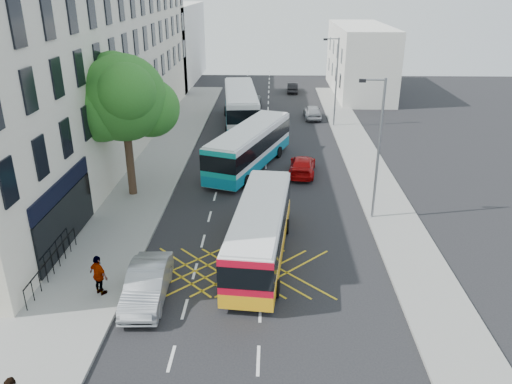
# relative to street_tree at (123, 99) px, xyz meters

# --- Properties ---
(ground) EXTENTS (120.00, 120.00, 0.00)m
(ground) POSITION_rel_street_tree_xyz_m (8.51, -14.97, -6.29)
(ground) COLOR black
(ground) RESTS_ON ground
(pavement_left) EXTENTS (5.00, 70.00, 0.15)m
(pavement_left) POSITION_rel_street_tree_xyz_m (0.01, 0.03, -6.22)
(pavement_left) COLOR gray
(pavement_left) RESTS_ON ground
(pavement_right) EXTENTS (3.00, 70.00, 0.15)m
(pavement_right) POSITION_rel_street_tree_xyz_m (16.01, 0.03, -6.22)
(pavement_right) COLOR gray
(pavement_right) RESTS_ON ground
(terrace_main) EXTENTS (8.30, 45.00, 13.50)m
(terrace_main) POSITION_rel_street_tree_xyz_m (-5.49, 9.52, 0.46)
(terrace_main) COLOR beige
(terrace_main) RESTS_ON ground
(terrace_far) EXTENTS (8.00, 20.00, 10.00)m
(terrace_far) POSITION_rel_street_tree_xyz_m (-5.49, 40.03, -1.29)
(terrace_far) COLOR silver
(terrace_far) RESTS_ON ground
(building_right) EXTENTS (6.00, 18.00, 8.00)m
(building_right) POSITION_rel_street_tree_xyz_m (19.51, 33.03, -2.29)
(building_right) COLOR silver
(building_right) RESTS_ON ground
(street_tree) EXTENTS (6.30, 5.70, 8.80)m
(street_tree) POSITION_rel_street_tree_xyz_m (0.00, 0.00, 0.00)
(street_tree) COLOR #382619
(street_tree) RESTS_ON pavement_left
(lamp_near) EXTENTS (1.45, 0.15, 8.00)m
(lamp_near) POSITION_rel_street_tree_xyz_m (14.71, -2.97, -1.68)
(lamp_near) COLOR slate
(lamp_near) RESTS_ON pavement_right
(lamp_far) EXTENTS (1.45, 0.15, 8.00)m
(lamp_far) POSITION_rel_street_tree_xyz_m (14.71, 17.03, -1.68)
(lamp_far) COLOR slate
(lamp_far) RESTS_ON pavement_right
(railings) EXTENTS (0.08, 5.60, 1.14)m
(railings) POSITION_rel_street_tree_xyz_m (-1.19, -9.67, -5.57)
(railings) COLOR black
(railings) RESTS_ON pavement_left
(bus_near) EXTENTS (3.27, 10.15, 2.80)m
(bus_near) POSITION_rel_street_tree_xyz_m (8.39, -7.52, -4.82)
(bus_near) COLOR silver
(bus_near) RESTS_ON ground
(bus_mid) EXTENTS (6.05, 11.11, 3.06)m
(bus_mid) POSITION_rel_street_tree_xyz_m (7.32, 5.46, -4.68)
(bus_mid) COLOR silver
(bus_mid) RESTS_ON ground
(bus_far) EXTENTS (4.06, 12.52, 3.46)m
(bus_far) POSITION_rel_street_tree_xyz_m (5.94, 17.50, -4.47)
(bus_far) COLOR silver
(bus_far) RESTS_ON ground
(parked_car_silver) EXTENTS (1.76, 4.65, 1.51)m
(parked_car_silver) POSITION_rel_street_tree_xyz_m (3.61, -11.26, -5.54)
(parked_car_silver) COLOR #93969A
(parked_car_silver) RESTS_ON ground
(red_hatchback) EXTENTS (2.24, 4.57, 1.28)m
(red_hatchback) POSITION_rel_street_tree_xyz_m (11.13, 4.31, -5.65)
(red_hatchback) COLOR #A60707
(red_hatchback) RESTS_ON ground
(distant_car_grey) EXTENTS (2.50, 5.39, 1.49)m
(distant_car_grey) POSITION_rel_street_tree_xyz_m (6.49, 23.53, -5.54)
(distant_car_grey) COLOR #464A4E
(distant_car_grey) RESTS_ON ground
(distant_car_silver) EXTENTS (1.71, 4.05, 1.37)m
(distant_car_silver) POSITION_rel_street_tree_xyz_m (13.01, 20.08, -5.61)
(distant_car_silver) COLOR #999BA0
(distant_car_silver) RESTS_ON ground
(distant_car_dark) EXTENTS (1.45, 3.72, 1.21)m
(distant_car_dark) POSITION_rel_street_tree_xyz_m (11.48, 32.83, -5.69)
(distant_car_dark) COLOR black
(distant_car_dark) RESTS_ON ground
(pedestrian_far) EXTENTS (1.16, 0.99, 1.87)m
(pedestrian_far) POSITION_rel_street_tree_xyz_m (1.51, -11.16, -5.21)
(pedestrian_far) COLOR gray
(pedestrian_far) RESTS_ON pavement_left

